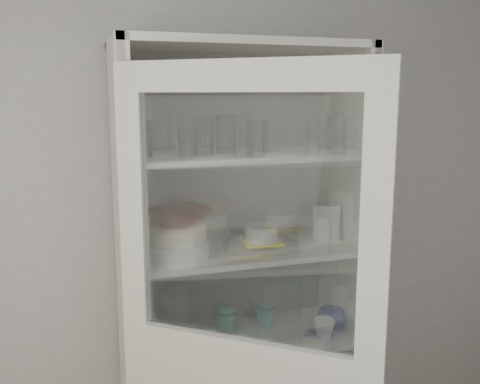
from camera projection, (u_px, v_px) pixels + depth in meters
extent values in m
cube|color=silver|center=(182.00, 229.00, 2.39)|extent=(3.60, 0.02, 2.60)
cube|color=silver|center=(125.00, 308.00, 2.14)|extent=(0.03, 0.45, 2.10)
cube|color=silver|center=(341.00, 282.00, 2.43)|extent=(0.03, 0.45, 2.10)
cube|color=gray|center=(226.00, 279.00, 2.48)|extent=(1.00, 0.03, 2.10)
cube|color=silver|center=(240.00, 45.00, 2.10)|extent=(1.00, 0.45, 0.03)
cube|color=white|center=(241.00, 340.00, 2.31)|extent=(0.94, 0.42, 0.02)
cube|color=white|center=(241.00, 251.00, 2.24)|extent=(0.94, 0.42, 0.02)
cube|color=white|center=(241.00, 156.00, 2.17)|extent=(0.94, 0.42, 0.02)
cube|color=silver|center=(245.00, 75.00, 1.61)|extent=(0.73, 0.60, 0.10)
cube|color=silver|center=(134.00, 211.00, 1.83)|extent=(0.10, 0.09, 0.80)
cube|color=silver|center=(376.00, 233.00, 1.54)|extent=(0.10, 0.09, 0.80)
cube|color=silver|center=(245.00, 221.00, 1.69)|extent=(0.57, 0.46, 0.78)
cylinder|color=silver|center=(187.00, 141.00, 1.97)|extent=(0.08, 0.08, 0.13)
cylinder|color=silver|center=(143.00, 141.00, 1.91)|extent=(0.08, 0.08, 0.14)
cylinder|color=silver|center=(256.00, 139.00, 2.03)|extent=(0.07, 0.07, 0.13)
cylinder|color=silver|center=(256.00, 138.00, 2.02)|extent=(0.09, 0.09, 0.14)
cylinder|color=silver|center=(242.00, 136.00, 2.05)|extent=(0.09, 0.09, 0.15)
cylinder|color=silver|center=(312.00, 137.00, 2.12)|extent=(0.08, 0.08, 0.13)
cylinder|color=silver|center=(337.00, 136.00, 2.13)|extent=(0.09, 0.09, 0.14)
cylinder|color=silver|center=(138.00, 140.00, 2.04)|extent=(0.07, 0.07, 0.13)
cylinder|color=silver|center=(142.00, 137.00, 2.05)|extent=(0.09, 0.09, 0.14)
cylinder|color=silver|center=(204.00, 134.00, 2.11)|extent=(0.09, 0.09, 0.16)
cylinder|color=silver|center=(226.00, 134.00, 2.14)|extent=(0.10, 0.10, 0.16)
cylinder|color=silver|center=(261.00, 137.00, 2.19)|extent=(0.08, 0.08, 0.12)
cylinder|color=silver|center=(178.00, 249.00, 2.09)|extent=(0.25, 0.25, 0.07)
cylinder|color=silver|center=(172.00, 237.00, 2.27)|extent=(0.20, 0.20, 0.07)
cylinder|color=silver|center=(177.00, 232.00, 2.08)|extent=(0.29, 0.29, 0.07)
imported|color=#451F16|center=(177.00, 215.00, 2.07)|extent=(0.32, 0.32, 0.06)
cylinder|color=silver|center=(261.00, 245.00, 2.25)|extent=(0.34, 0.34, 0.02)
cube|color=yellow|center=(261.00, 241.00, 2.25)|extent=(0.18, 0.18, 0.01)
cylinder|color=silver|center=(261.00, 233.00, 2.24)|extent=(0.19, 0.19, 0.06)
cylinder|color=silver|center=(326.00, 222.00, 2.36)|extent=(0.12, 0.12, 0.16)
imported|color=navy|center=(331.00, 319.00, 2.38)|extent=(0.13, 0.13, 0.09)
imported|color=teal|center=(265.00, 317.00, 2.42)|extent=(0.12, 0.12, 0.09)
imported|color=silver|center=(324.00, 329.00, 2.29)|extent=(0.10, 0.10, 0.09)
cylinder|color=teal|center=(226.00, 322.00, 2.36)|extent=(0.09, 0.09, 0.09)
ellipsoid|color=teal|center=(226.00, 311.00, 2.35)|extent=(0.09, 0.09, 0.02)
cylinder|color=silver|center=(231.00, 343.00, 2.22)|extent=(0.09, 0.09, 0.04)
cylinder|color=silver|center=(144.00, 331.00, 2.21)|extent=(0.15, 0.15, 0.14)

